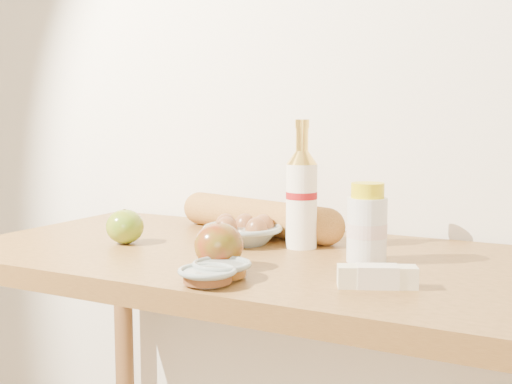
# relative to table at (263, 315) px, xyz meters

# --- Properties ---
(back_wall) EXTENTS (3.50, 0.02, 2.60)m
(back_wall) POSITION_rel_table_xyz_m (0.00, 0.33, 0.52)
(back_wall) COLOR white
(back_wall) RESTS_ON ground
(table) EXTENTS (1.20, 0.60, 0.90)m
(table) POSITION_rel_table_xyz_m (0.00, 0.00, 0.00)
(table) COLOR olive
(table) RESTS_ON ground
(bourbon_bottle) EXTENTS (0.06, 0.06, 0.25)m
(bourbon_bottle) POSITION_rel_table_xyz_m (0.05, 0.08, 0.23)
(bourbon_bottle) COLOR white
(bourbon_bottle) RESTS_ON table
(cream_bottle) EXTENTS (0.08, 0.08, 0.14)m
(cream_bottle) POSITION_rel_table_xyz_m (0.20, 0.02, 0.19)
(cream_bottle) COLOR silver
(cream_bottle) RESTS_ON table
(egg_bowl) EXTENTS (0.21, 0.21, 0.06)m
(egg_bowl) POSITION_rel_table_xyz_m (-0.08, 0.06, 0.15)
(egg_bowl) COLOR gray
(egg_bowl) RESTS_ON table
(baguette) EXTENTS (0.47, 0.20, 0.08)m
(baguette) POSITION_rel_table_xyz_m (-0.10, 0.17, 0.16)
(baguette) COLOR #B87F38
(baguette) RESTS_ON table
(apple_yellowgreen) EXTENTS (0.10, 0.10, 0.07)m
(apple_yellowgreen) POSITION_rel_table_xyz_m (-0.29, -0.05, 0.16)
(apple_yellowgreen) COLOR olive
(apple_yellowgreen) RESTS_ON table
(apple_redgreen_right) EXTENTS (0.10, 0.10, 0.08)m
(apple_redgreen_right) POSITION_rel_table_xyz_m (-0.01, -0.15, 0.16)
(apple_redgreen_right) COLOR maroon
(apple_redgreen_right) RESTS_ON table
(sugar_bowl) EXTENTS (0.10, 0.10, 0.03)m
(sugar_bowl) POSITION_rel_table_xyz_m (0.03, -0.25, 0.14)
(sugar_bowl) COLOR gray
(sugar_bowl) RESTS_ON table
(syrup_bowl) EXTENTS (0.11, 0.11, 0.03)m
(syrup_bowl) POSITION_rel_table_xyz_m (0.03, -0.21, 0.14)
(syrup_bowl) COLOR gray
(syrup_bowl) RESTS_ON table
(butter_stick) EXTENTS (0.12, 0.08, 0.04)m
(butter_stick) POSITION_rel_table_xyz_m (0.27, -0.15, 0.14)
(butter_stick) COLOR beige
(butter_stick) RESTS_ON table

